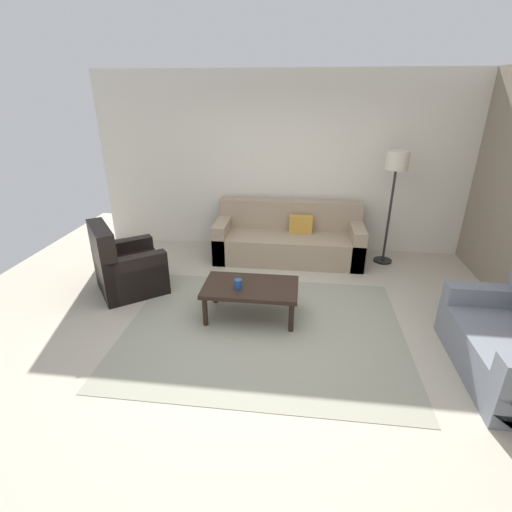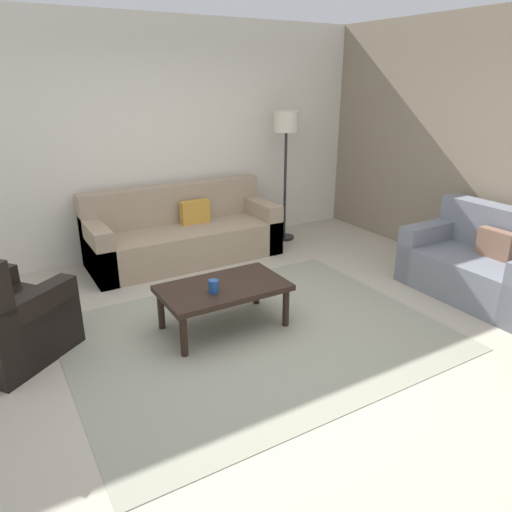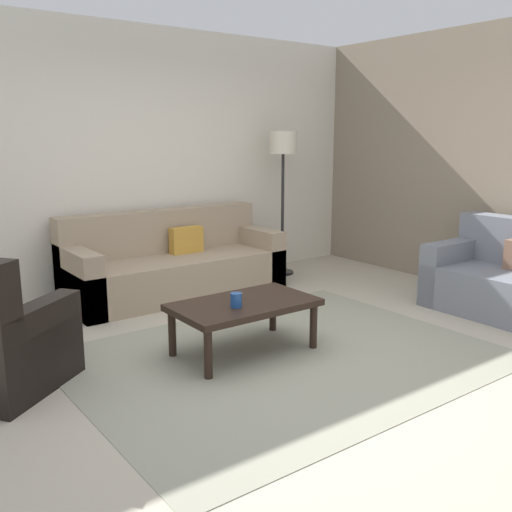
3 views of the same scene
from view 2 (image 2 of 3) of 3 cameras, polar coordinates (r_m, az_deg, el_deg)
The scene contains 9 objects.
ground_plane at distance 4.20m, azimuth 0.06°, elevation -9.42°, with size 8.00×8.00×0.00m, color #B2A893.
rear_partition at distance 6.06m, azimuth -12.92°, elevation 13.48°, with size 6.00×0.12×2.80m, color silver.
stone_feature_panel at distance 5.82m, azimuth 27.00°, elevation 11.51°, with size 0.12×5.20×2.80m, color gray.
area_rug at distance 4.20m, azimuth 0.06°, elevation -9.38°, with size 3.11×2.43×0.01m, color gray.
couch_main at distance 5.91m, azimuth -8.89°, elevation 2.59°, with size 2.28×0.88×0.88m.
couch_loveseat at distance 5.38m, azimuth 25.85°, elevation -1.09°, with size 0.87×1.42×0.88m.
coffee_table at distance 4.17m, azimuth -3.96°, elevation -4.18°, with size 1.10×0.64×0.41m.
cup at distance 4.00m, azimuth -5.12°, elevation -3.64°, with size 0.09×0.09×0.11m, color #1E478C.
lamp_standing at distance 6.34m, azimuth 3.65°, elevation 14.32°, with size 0.32×0.32×1.71m.
Camera 2 is at (-1.85, -3.13, 2.11)m, focal length 33.25 mm.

